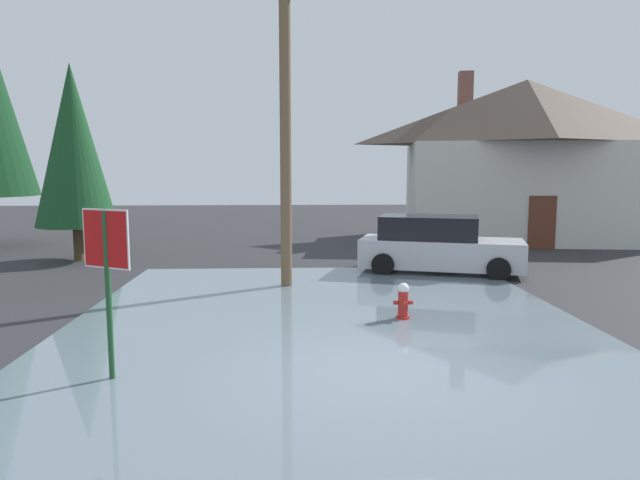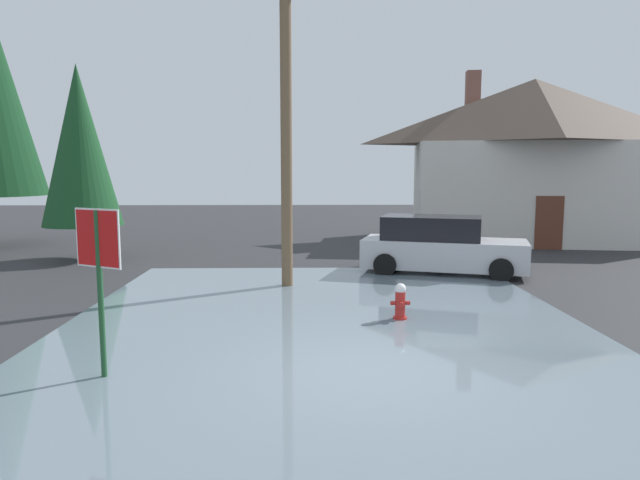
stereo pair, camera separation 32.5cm
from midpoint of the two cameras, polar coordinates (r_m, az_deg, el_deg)
The scene contains 9 objects.
ground_plane at distance 8.57m, azimuth 5.92°, elevation -13.57°, with size 80.00×80.00×0.10m, color #2D2D30.
flood_puddle at distance 10.71m, azimuth 1.35°, elevation -8.85°, with size 9.92×12.84×0.05m, color slate.
lane_stop_bar at distance 6.72m, azimuth 0.51°, elevation -19.09°, with size 3.93×0.30×0.01m, color silver.
stop_sign_near at distance 8.36m, azimuth -20.34°, elevation -1.68°, with size 0.73×0.40×2.44m.
fire_hydrant at distance 11.31m, azimuth 8.90°, elevation -6.25°, with size 0.38×0.33×0.76m.
utility_pole at distance 14.19m, azimuth -2.76°, elevation 11.50°, with size 1.60×0.28×7.78m.
house at distance 25.52m, azimuth 20.90°, elevation 7.75°, with size 10.95×7.63×7.20m.
parked_car at distance 16.63m, azimuth 12.55°, elevation -0.62°, with size 4.87×3.00×1.65m.
pine_tree_tall_left at distance 20.10m, azimuth -22.60°, elevation 8.73°, with size 2.54×2.54×6.34m.
Camera 2 is at (-0.88, -7.96, 2.97)m, focal length 31.81 mm.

